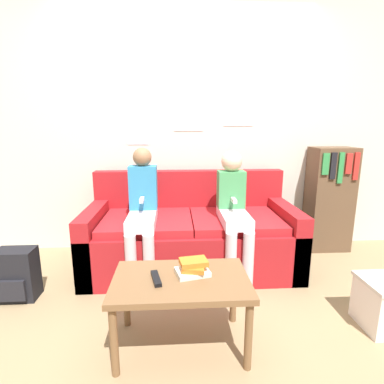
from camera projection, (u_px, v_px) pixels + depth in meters
name	position (u px, v px, depth m)	size (l,w,h in m)	color
ground_plane	(195.00, 297.00, 2.37)	(10.00, 10.00, 0.00)	#937A56
wall_back	(188.00, 128.00, 3.15)	(8.00, 0.06, 2.60)	beige
couch	(191.00, 236.00, 2.85)	(1.91, 0.88, 0.88)	maroon
coffee_table	(181.00, 287.00, 1.77)	(0.80, 0.50, 0.45)	brown
person_left	(142.00, 208.00, 2.55)	(0.24, 0.59, 1.14)	silver
person_right	(234.00, 207.00, 2.59)	(0.24, 0.59, 1.11)	silver
tv_remote	(156.00, 278.00, 1.73)	(0.08, 0.17, 0.02)	black
book_stack	(193.00, 268.00, 1.80)	(0.22, 0.19, 0.09)	silver
bookshelf	(329.00, 199.00, 3.21)	(0.44, 0.32, 1.11)	brown
backpack	(17.00, 275.00, 2.31)	(0.29, 0.21, 0.40)	black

